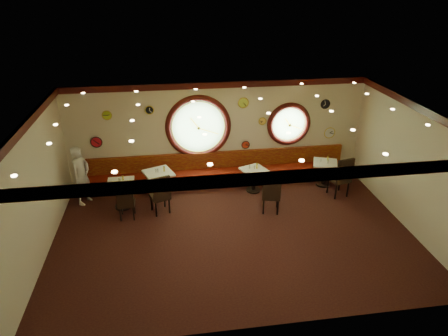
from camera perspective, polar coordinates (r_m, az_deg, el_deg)
floor at (r=10.30m, az=1.43°, el=-9.43°), size 9.00×6.00×0.00m
ceiling at (r=8.85m, az=1.66°, el=7.76°), size 9.00×6.00×0.02m
wall_back at (r=12.18m, az=-0.84°, el=4.93°), size 9.00×0.02×3.20m
wall_front at (r=6.99m, az=5.77°, el=-12.71°), size 9.00×0.02×3.20m
wall_left at (r=9.83m, az=-25.32°, el=-3.08°), size 0.02×6.00×3.20m
wall_right at (r=11.09m, az=25.12°, el=0.18°), size 0.02×6.00×3.20m
molding_back at (r=11.68m, az=-0.85°, el=11.78°), size 9.00×0.10×0.18m
molding_front at (r=6.21m, az=6.27°, el=-1.46°), size 9.00×0.10×0.18m
molding_left at (r=9.25m, az=-26.77°, el=5.18°), size 0.10×6.00×0.18m
molding_right at (r=10.56m, az=26.42°, el=7.57°), size 0.10×6.00×0.18m
banquette_base at (r=12.54m, az=-0.62°, el=-1.94°), size 8.00×0.55×0.20m
banquette_seat at (r=12.43m, az=-0.63°, el=-0.92°), size 8.00×0.55×0.30m
banquette_back at (r=12.45m, az=-0.77°, el=1.18°), size 8.00×0.10×0.55m
porthole_left_glass at (r=12.03m, az=-3.69°, el=5.88°), size 1.66×0.02×1.66m
porthole_left_frame at (r=12.01m, az=-3.68°, el=5.86°), size 1.98×0.18×1.98m
porthole_left_ring at (r=11.99m, az=-3.67°, el=5.81°), size 1.61×0.03×1.61m
porthole_right_glass at (r=12.56m, az=9.22°, el=6.23°), size 1.10×0.02×1.10m
porthole_right_frame at (r=12.55m, az=9.24°, el=6.20°), size 1.38×0.18×1.38m
porthole_right_ring at (r=12.52m, az=9.28°, el=6.16°), size 1.09×0.03×1.09m
wall_clock_0 at (r=12.71m, az=14.26°, el=8.85°), size 0.28×0.03×0.28m
wall_clock_1 at (r=12.26m, az=5.49°, el=6.70°), size 0.22×0.03×0.22m
wall_clock_2 at (r=12.42m, az=3.10°, el=3.34°), size 0.24×0.03×0.24m
wall_clock_3 at (r=11.93m, az=-16.38°, el=7.24°), size 0.26×0.03×0.26m
wall_clock_4 at (r=13.10m, az=14.83°, el=4.89°), size 0.34×0.03×0.34m
wall_clock_5 at (r=12.26m, az=-17.77°, el=3.55°), size 0.32×0.03×0.32m
wall_clock_6 at (r=11.95m, az=2.78°, el=9.30°), size 0.30×0.03×0.30m
wall_clock_7 at (r=11.79m, az=-10.62°, el=8.14°), size 0.24×0.03×0.24m
table_a at (r=11.50m, az=-14.43°, el=-3.29°), size 0.73×0.73×0.79m
table_b at (r=11.75m, az=-9.25°, el=-1.96°), size 0.99×0.99×0.84m
table_c at (r=12.03m, az=4.26°, el=-1.33°), size 0.88×0.88×0.74m
table_d at (r=12.72m, az=14.15°, el=-0.38°), size 0.91×0.91×0.78m
chair_a at (r=10.88m, az=-13.87°, el=-4.42°), size 0.44×0.44×0.65m
chair_b at (r=10.92m, az=-9.04°, el=-3.43°), size 0.63×0.63×0.72m
chair_c at (r=10.88m, az=6.80°, el=-3.32°), size 0.59×0.59×0.73m
chair_d at (r=12.08m, az=16.51°, el=-0.94°), size 0.63×0.63×0.78m
condiment_a_salt at (r=11.38m, az=-14.76°, el=-1.70°), size 0.04×0.04×0.11m
condiment_b_salt at (r=11.60m, az=-9.71°, el=-0.39°), size 0.03×0.03×0.10m
condiment_c_salt at (r=11.92m, az=3.67°, el=0.18°), size 0.04×0.04×0.11m
condiment_d_salt at (r=12.59m, az=13.69°, el=1.07°), size 0.03×0.03×0.09m
condiment_a_pepper at (r=11.31m, az=-14.62°, el=-1.86°), size 0.04×0.04×0.10m
condiment_b_pepper at (r=11.59m, az=-9.44°, el=-0.38°), size 0.04×0.04×0.10m
condiment_c_pepper at (r=11.91m, az=4.37°, el=0.10°), size 0.03×0.03×0.10m
condiment_d_pepper at (r=12.53m, az=14.64°, el=0.89°), size 0.04×0.04×0.11m
condiment_a_bottle at (r=11.44m, az=-14.24°, el=-1.39°), size 0.04×0.04×0.14m
condiment_b_bottle at (r=11.60m, az=-8.56°, el=-0.14°), size 0.05×0.05×0.15m
condiment_c_bottle at (r=11.92m, az=4.71°, el=0.33°), size 0.06×0.06×0.18m
condiment_d_bottle at (r=12.70m, az=14.60°, el=1.31°), size 0.04×0.04×0.14m
waiter at (r=11.92m, az=-19.71°, el=-1.02°), size 0.66×0.75×1.72m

